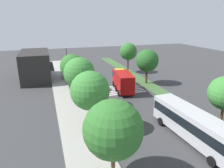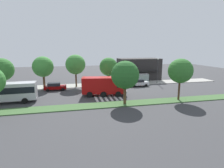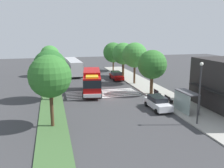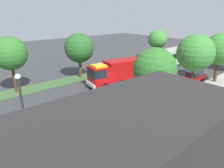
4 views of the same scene
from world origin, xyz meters
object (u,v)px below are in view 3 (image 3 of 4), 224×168
Objects in this scene: sidewalk_tree_east at (152,65)px; median_tree_west at (50,66)px; bench_west_of_shelter at (157,93)px; median_tree_far_west at (50,55)px; bus_stop_shelter at (184,98)px; bench_near_shelter at (168,99)px; median_tree_center at (50,76)px; street_lamp at (200,88)px; parked_car_mid at (158,103)px; sidewalk_tree_far_west at (113,52)px; sidewalk_tree_center at (135,55)px; sidewalk_tree_west at (123,54)px; transit_bus at (73,66)px; fire_truck at (92,81)px; parked_car_west at (116,76)px.

median_tree_west is (-0.38, -15.17, 0.21)m from sidewalk_tree_east.
median_tree_far_west is at bearing -144.00° from bench_west_of_shelter.
bus_stop_shelter is 2.19× the size of bench_near_shelter.
median_tree_far_west is 29.74m from median_tree_center.
median_tree_west is (-13.26, -14.77, 0.95)m from street_lamp.
sidewalk_tree_far_west is (-30.60, 2.20, 3.77)m from parked_car_mid.
sidewalk_tree_center is at bearing -178.84° from bus_stop_shelter.
parked_car_mid is at bearing -127.20° from bus_stop_shelter.
sidewalk_tree_west is 0.99× the size of median_tree_center.
transit_bus is 1.57× the size of sidewalk_tree_center.
street_lamp is at bearing 77.77° from median_tree_center.
bus_stop_shelter is 0.48× the size of sidewalk_tree_west.
median_tree_far_west reaches higher than bench_west_of_shelter.
fire_truck reaches higher than bus_stop_shelter.
sidewalk_tree_center is 1.15× the size of median_tree_far_west.
bus_stop_shelter is 15.91m from median_tree_center.
median_tree_center reaches higher than bench_west_of_shelter.
sidewalk_tree_west is at bearing 72.00° from median_tree_far_west.
fire_truck is 18.72m from median_tree_far_west.
bus_stop_shelter is 7.76m from bench_west_of_shelter.
street_lamp is at bearing -3.77° from bench_west_of_shelter.
street_lamp is 0.93× the size of sidewalk_tree_far_west.
fire_truck is at bearing 153.11° from median_tree_center.
fire_truck reaches higher than parked_car_west.
parked_car_mid is 1.35× the size of bus_stop_shelter.
parked_car_mid is at bearing -162.86° from street_lamp.
sidewalk_tree_east is (-4.96, -0.36, 4.12)m from bench_near_shelter.
transit_bus reaches higher than parked_car_mid.
parked_car_mid is 2.95× the size of bench_west_of_shelter.
sidewalk_tree_far_west is (-32.53, -0.34, 2.75)m from bus_stop_shelter.
transit_bus is at bearing -157.87° from bench_near_shelter.
sidewalk_tree_far_west is at bearing 180.00° from sidewalk_tree_west.
parked_car_west is 0.65× the size of median_tree_center.
sidewalk_tree_east is at bearing 9.46° from parked_car_west.
transit_bus is 7.47× the size of bench_near_shelter.
bench_west_of_shelter is 0.23× the size of sidewalk_tree_far_west.
sidewalk_tree_west is 29.08m from median_tree_center.
sidewalk_tree_far_west is 36.54m from median_tree_center.
transit_bus is 3.42× the size of bus_stop_shelter.
transit_bus is 1.68× the size of median_tree_west.
transit_bus is 31.22m from median_tree_center.
sidewalk_tree_east is at bearing 82.76° from fire_truck.
sidewalk_tree_east is 0.93× the size of median_tree_center.
bus_stop_shelter is at bearing 6.28° from parked_car_west.
transit_bus is 23.47m from sidewalk_tree_east.
street_lamp reaches higher than bus_stop_shelter.
median_tree_center is at bearing -31.46° from sidewalk_tree_west.
fire_truck is 1.18× the size of sidewalk_tree_center.
sidewalk_tree_east reaches higher than bench_near_shelter.
median_tree_center is (12.29, -6.23, 3.29)m from fire_truck.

